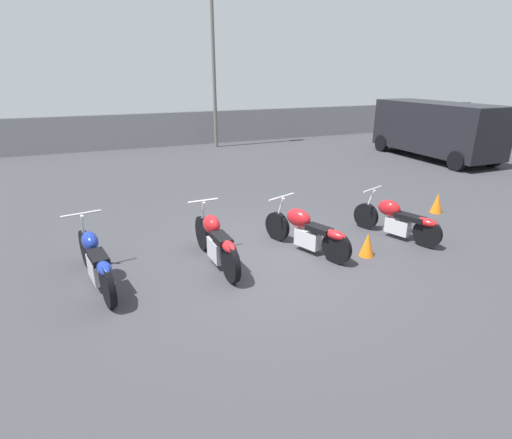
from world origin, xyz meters
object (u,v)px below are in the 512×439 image
object	(u,v)px
light_pole_left	(212,23)
parked_van	(436,128)
motorcycle_slot_2	(306,230)
traffic_cone_near	(437,203)
motorcycle_slot_1	(216,241)
traffic_cone_far	(367,245)
motorcycle_slot_3	(397,219)
motorcycle_slot_0	(96,261)

from	to	relation	value
light_pole_left	parked_van	world-z (taller)	light_pole_left
motorcycle_slot_2	traffic_cone_near	world-z (taller)	motorcycle_slot_2
motorcycle_slot_1	parked_van	size ratio (longest dim) A/B	0.40
motorcycle_slot_2	traffic_cone_far	world-z (taller)	motorcycle_slot_2
motorcycle_slot_3	parked_van	xyz separation A→B (m)	(7.05, 5.99, 0.80)
light_pole_left	traffic_cone_far	size ratio (longest dim) A/B	19.87
parked_van	traffic_cone_near	bearing A→B (deg)	-133.45
motorcycle_slot_0	motorcycle_slot_1	distance (m)	1.99
motorcycle_slot_3	traffic_cone_near	size ratio (longest dim) A/B	3.83
motorcycle_slot_1	traffic_cone_near	xyz separation A→B (m)	(5.85, 0.61, -0.20)
motorcycle_slot_0	traffic_cone_near	world-z (taller)	motorcycle_slot_0
light_pole_left	traffic_cone_near	world-z (taller)	light_pole_left
motorcycle_slot_0	traffic_cone_near	size ratio (longest dim) A/B	4.50
parked_van	light_pole_left	bearing A→B (deg)	141.60
motorcycle_slot_1	parked_van	distance (m)	12.32
light_pole_left	motorcycle_slot_0	xyz separation A→B (m)	(-5.68, -11.61, -4.78)
motorcycle_slot_0	motorcycle_slot_3	distance (m)	5.83
light_pole_left	motorcycle_slot_2	distance (m)	12.84
motorcycle_slot_0	traffic_cone_far	xyz separation A→B (m)	(4.70, -0.79, -0.20)
motorcycle_slot_2	motorcycle_slot_3	size ratio (longest dim) A/B	1.05
motorcycle_slot_2	traffic_cone_near	xyz separation A→B (m)	(4.08, 0.72, -0.18)
parked_van	traffic_cone_near	world-z (taller)	parked_van
motorcycle_slot_1	motorcycle_slot_3	size ratio (longest dim) A/B	1.11
motorcycle_slot_1	motorcycle_slot_3	bearing A→B (deg)	-6.29
parked_van	traffic_cone_far	world-z (taller)	parked_van
motorcycle_slot_0	motorcycle_slot_2	xyz separation A→B (m)	(3.75, -0.15, -0.01)
parked_van	traffic_cone_far	distance (m)	10.48
motorcycle_slot_0	motorcycle_slot_3	world-z (taller)	motorcycle_slot_0
motorcycle_slot_0	motorcycle_slot_2	bearing A→B (deg)	-12.09
parked_van	motorcycle_slot_1	bearing A→B (deg)	-151.17
motorcycle_slot_0	motorcycle_slot_1	bearing A→B (deg)	-10.94
traffic_cone_near	light_pole_left	bearing A→B (deg)	101.06
traffic_cone_near	traffic_cone_far	world-z (taller)	traffic_cone_near
motorcycle_slot_0	traffic_cone_near	xyz separation A→B (m)	(7.84, 0.57, -0.19)
light_pole_left	motorcycle_slot_2	size ratio (longest dim) A/B	4.58
motorcycle_slot_0	parked_van	bearing A→B (deg)	14.03
parked_van	traffic_cone_far	size ratio (longest dim) A/B	11.67
traffic_cone_far	parked_van	bearing A→B (deg)	38.43
motorcycle_slot_3	traffic_cone_near	distance (m)	2.20
motorcycle_slot_0	traffic_cone_far	bearing A→B (deg)	-19.33
light_pole_left	motorcycle_slot_3	size ratio (longest dim) A/B	4.80
motorcycle_slot_2	traffic_cone_far	distance (m)	1.16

